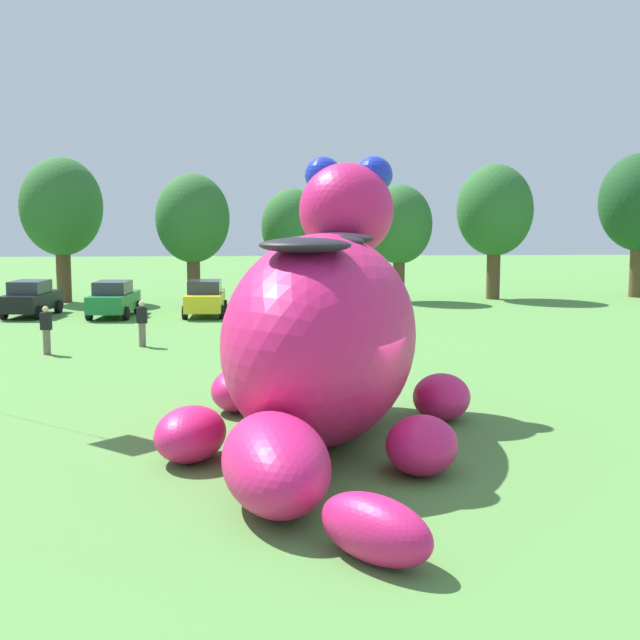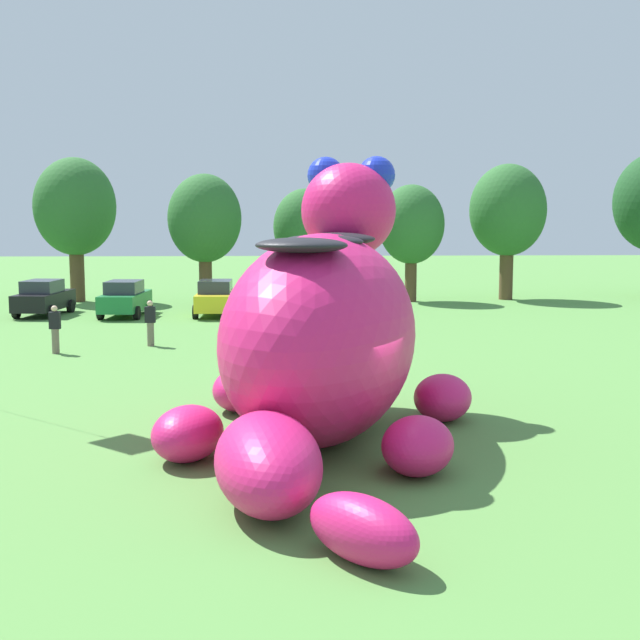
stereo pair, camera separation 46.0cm
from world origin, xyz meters
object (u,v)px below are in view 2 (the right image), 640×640
(car_black, at_px, (44,298))
(car_yellow, at_px, (216,298))
(car_green, at_px, (125,299))
(spectator_mid_field, at_px, (55,330))
(giant_inflatable_creature, at_px, (323,334))
(spectator_near_inflatable, at_px, (150,323))

(car_black, height_order, car_yellow, same)
(car_green, height_order, spectator_mid_field, car_green)
(giant_inflatable_creature, xyz_separation_m, spectator_near_inflatable, (-5.84, 13.52, -1.49))
(car_black, xyz_separation_m, spectator_near_inflatable, (6.60, -9.81, -0.01))
(car_black, height_order, spectator_mid_field, car_black)
(car_green, xyz_separation_m, spectator_mid_field, (-0.50, -10.84, -0.01))
(giant_inflatable_creature, bearing_deg, car_yellow, 100.22)
(car_black, bearing_deg, car_yellow, -2.81)
(spectator_near_inflatable, relative_size, spectator_mid_field, 1.00)
(spectator_near_inflatable, bearing_deg, giant_inflatable_creature, -66.65)
(car_black, xyz_separation_m, spectator_mid_field, (3.49, -11.39, -0.01))
(car_black, bearing_deg, car_green, -7.86)
(giant_inflatable_creature, height_order, spectator_near_inflatable, giant_inflatable_creature)
(spectator_near_inflatable, bearing_deg, car_black, 123.94)
(car_green, height_order, spectator_near_inflatable, car_green)
(car_green, bearing_deg, car_yellow, 1.91)
(giant_inflatable_creature, bearing_deg, car_black, 118.06)
(giant_inflatable_creature, distance_m, car_green, 24.33)
(car_yellow, xyz_separation_m, spectator_near_inflatable, (-1.70, -9.40, -0.01))
(car_black, relative_size, car_green, 1.01)
(car_yellow, xyz_separation_m, spectator_mid_field, (-4.81, -10.99, -0.01))
(giant_inflatable_creature, xyz_separation_m, spectator_mid_field, (-8.94, 11.93, -1.49))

